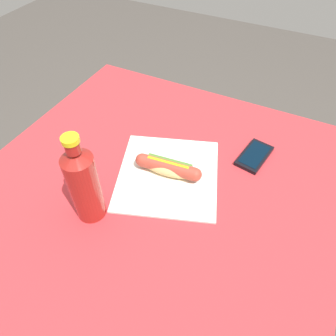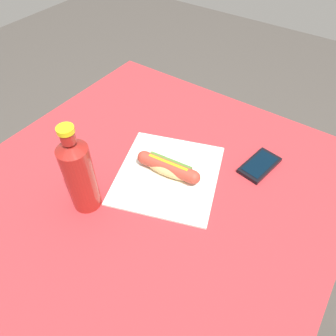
% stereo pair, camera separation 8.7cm
% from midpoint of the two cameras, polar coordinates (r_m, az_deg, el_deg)
% --- Properties ---
extents(ground_plane, '(6.00, 6.00, 0.00)m').
position_cam_midpoint_polar(ground_plane, '(1.51, -3.38, -21.59)').
color(ground_plane, '#47423D').
rests_on(ground_plane, ground).
extents(dining_table, '(0.99, 1.00, 0.74)m').
position_cam_midpoint_polar(dining_table, '(0.97, -4.95, -8.56)').
color(dining_table, brown).
rests_on(dining_table, ground).
extents(paper_wrapper, '(0.36, 0.37, 0.01)m').
position_cam_midpoint_polar(paper_wrapper, '(0.89, -2.79, -1.33)').
color(paper_wrapper, silver).
rests_on(paper_wrapper, dining_table).
extents(hot_dog, '(0.19, 0.06, 0.05)m').
position_cam_midpoint_polar(hot_dog, '(0.87, -2.84, -0.02)').
color(hot_dog, '#E5BC75').
rests_on(hot_dog, paper_wrapper).
extents(cell_phone, '(0.09, 0.14, 0.01)m').
position_cam_midpoint_polar(cell_phone, '(0.96, 13.05, 2.06)').
color(cell_phone, black).
rests_on(cell_phone, dining_table).
extents(soda_bottle, '(0.07, 0.07, 0.26)m').
position_cam_midpoint_polar(soda_bottle, '(0.76, -18.35, -2.89)').
color(soda_bottle, maroon).
rests_on(soda_bottle, dining_table).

